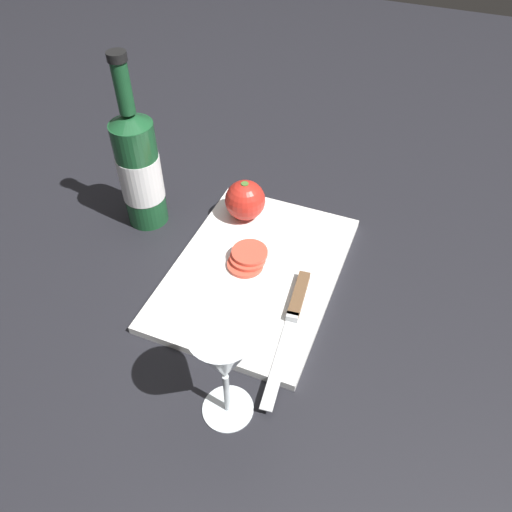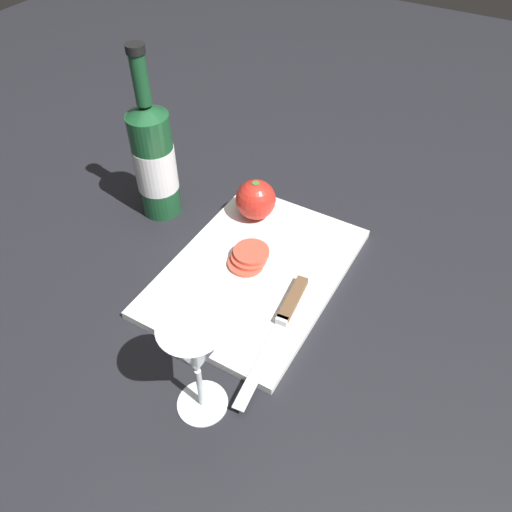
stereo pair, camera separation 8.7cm
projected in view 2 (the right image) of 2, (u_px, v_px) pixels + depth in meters
ground_plane at (273, 282)px, 0.89m from camera, size 3.00×3.00×0.00m
cutting_board at (256, 271)px, 0.90m from camera, size 0.39×0.28×0.01m
wine_bottle at (154, 160)px, 0.94m from camera, size 0.08×0.08×0.34m
wine_glass at (195, 353)px, 0.63m from camera, size 0.09×0.09×0.18m
whole_tomato at (256, 200)px, 0.96m from camera, size 0.08×0.08×0.08m
knife at (287, 311)px, 0.81m from camera, size 0.26×0.05×0.01m
tomato_slice_stack_near at (249, 257)px, 0.89m from camera, size 0.08×0.07×0.02m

